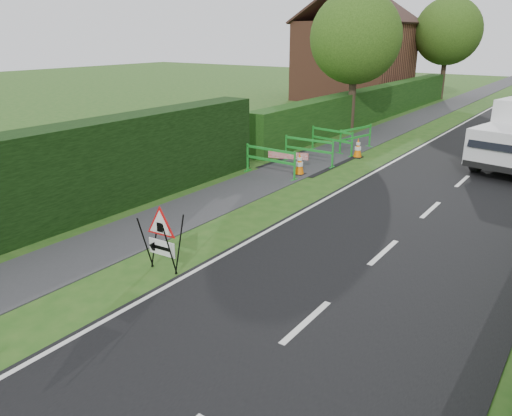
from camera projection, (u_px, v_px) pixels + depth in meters
The scene contains 15 objects.
ground at pixel (160, 304), 9.09m from camera, with size 120.00×120.00×0.00m, color #234F16.
footpath at pixel (465, 99), 37.77m from camera, with size 2.00×90.00×0.02m, color #2D2D30.
hedge_west_near at pixel (9, 242), 11.80m from camera, with size 1.10×18.00×2.50m, color black.
hedge_west_far at pixel (373, 119), 28.81m from camera, with size 1.00×24.00×1.80m, color #14380F.
house_west at pixel (355, 59), 36.74m from camera, with size 7.50×7.40×7.88m.
tree_nw at pixel (356, 38), 24.02m from camera, with size 4.40×4.40×6.70m.
tree_fw at pixel (448, 31), 36.27m from camera, with size 4.80×4.80×7.24m.
triangle_sign at pixel (160, 234), 10.09m from camera, with size 0.87×0.87×1.20m.
traffic_cone_3 at pixel (300, 164), 17.35m from camera, with size 0.38×0.38×0.79m.
traffic_cone_4 at pixel (358, 148), 19.75m from camera, with size 0.38×0.38×0.79m.
ped_barrier_0 at pixel (270, 158), 17.15m from camera, with size 2.07×0.44×1.00m.
ped_barrier_1 at pixel (309, 148), 18.68m from camera, with size 2.06×0.36×1.00m.
ped_barrier_2 at pixel (332, 138), 20.47m from camera, with size 2.09×0.71×1.00m.
ped_barrier_3 at pixel (356, 136), 20.91m from camera, with size 0.82×2.09×1.00m.
redwhite_plank at pixel (288, 167), 18.42m from camera, with size 1.50×0.04×0.25m, color red.
Camera 1 is at (6.04, -5.54, 4.66)m, focal length 35.00 mm.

